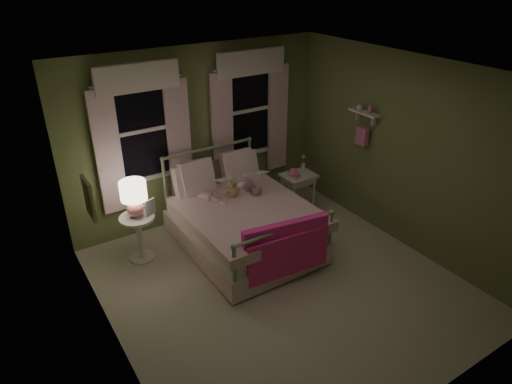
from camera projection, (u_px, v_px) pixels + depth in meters
room_shell at (283, 191)px, 5.10m from camera, size 4.20×4.20×4.20m
bed at (242, 222)px, 6.28m from camera, size 1.58×2.04×1.18m
pink_throw at (287, 243)px, 5.41m from camera, size 1.10×0.27×0.71m
child_left at (208, 180)px, 6.21m from camera, size 0.30×0.23×0.72m
child_right at (243, 170)px, 6.47m from camera, size 0.37×0.29×0.73m
book_left at (217, 185)px, 6.00m from camera, size 0.20×0.12×0.26m
book_right at (253, 178)px, 6.29m from camera, size 0.20×0.12×0.26m
teddy_bear at (232, 188)px, 6.29m from camera, size 0.23×0.19×0.31m
nightstand_left at (139, 232)px, 5.99m from camera, size 0.46×0.46×0.65m
table_lamp at (134, 196)px, 5.74m from camera, size 0.33×0.33×0.49m
book_nightstand at (146, 217)px, 5.87m from camera, size 0.23×0.26×0.02m
nightstand_right at (298, 180)px, 7.06m from camera, size 0.50×0.40×0.64m
pink_toy at (294, 173)px, 6.94m from camera, size 0.14×0.19×0.14m
bud_vase at (303, 163)px, 7.04m from camera, size 0.06×0.06×0.28m
window_left at (142, 127)px, 6.06m from camera, size 1.34×0.13×1.96m
window_right at (250, 106)px, 6.88m from camera, size 1.34×0.13×1.96m
wall_shelf at (363, 125)px, 6.44m from camera, size 0.15×0.50×0.60m
framed_picture at (89, 199)px, 4.52m from camera, size 0.03×0.32×0.42m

